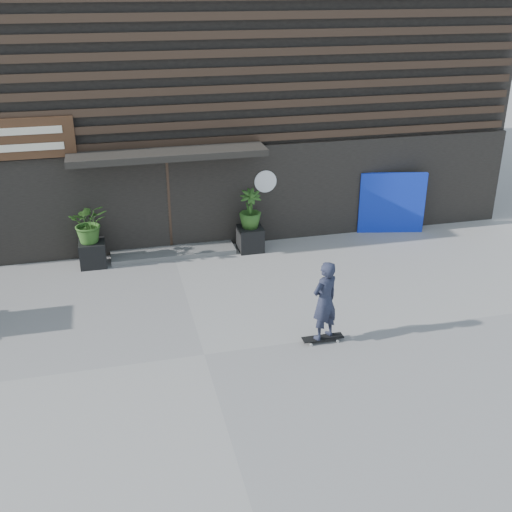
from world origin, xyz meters
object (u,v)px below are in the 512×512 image
object	(u,v)px
planter_pot_right	(250,239)
skateboarder	(325,301)
planter_pot_left	(93,254)
blue_tarp	(392,203)

from	to	relation	value
planter_pot_right	skateboarder	xyz separation A→B (m)	(0.33, -4.49, 0.56)
planter_pot_left	skateboarder	xyz separation A→B (m)	(4.13, -4.49, 0.56)
planter_pot_right	skateboarder	size ratio (longest dim) A/B	0.37
planter_pot_left	blue_tarp	world-z (taller)	blue_tarp
planter_pot_left	planter_pot_right	xyz separation A→B (m)	(3.80, 0.00, 0.00)
planter_pot_left	blue_tarp	size ratio (longest dim) A/B	0.35
blue_tarp	planter_pot_right	bearing A→B (deg)	-163.31
planter_pot_right	blue_tarp	distance (m)	3.93
planter_pot_right	blue_tarp	size ratio (longest dim) A/B	0.35
planter_pot_left	planter_pot_right	bearing A→B (deg)	0.00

